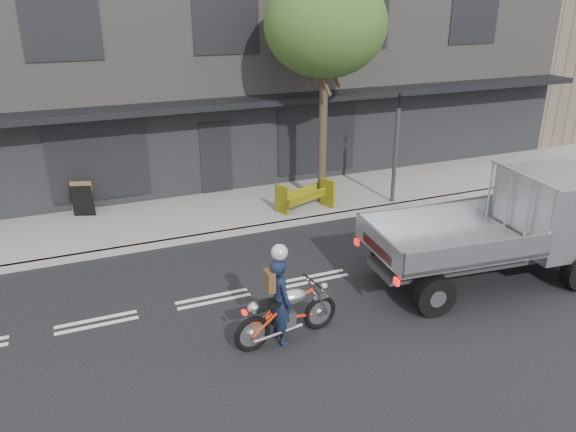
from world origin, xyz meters
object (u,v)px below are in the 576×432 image
(flatbed_ute, at_px, (537,216))
(construction_barrier, at_px, (308,198))
(street_tree, at_px, (325,25))
(rider, at_px, (280,301))
(sandwich_board, at_px, (83,201))
(motorcycle, at_px, (287,312))
(traffic_light_pole, at_px, (395,154))

(flatbed_ute, bearing_deg, construction_barrier, 128.46)
(street_tree, bearing_deg, rider, -121.90)
(street_tree, height_order, sandwich_board, street_tree)
(construction_barrier, xyz_separation_m, sandwich_board, (-6.05, 2.14, 0.04))
(motorcycle, xyz_separation_m, rider, (-0.15, -0.00, 0.27))
(traffic_light_pole, xyz_separation_m, rider, (-5.84, -5.31, -0.80))
(rider, distance_m, construction_barrier, 6.27)
(sandwich_board, bearing_deg, flatbed_ute, -19.16)
(motorcycle, height_order, flatbed_ute, flatbed_ute)
(street_tree, relative_size, construction_barrier, 4.30)
(traffic_light_pole, height_order, construction_barrier, traffic_light_pole)
(street_tree, distance_m, motorcycle, 8.58)
(rider, xyz_separation_m, flatbed_ute, (6.39, 0.32, 0.58))
(flatbed_ute, height_order, construction_barrier, flatbed_ute)
(motorcycle, bearing_deg, street_tree, 51.63)
(motorcycle, bearing_deg, sandwich_board, 104.87)
(sandwich_board, bearing_deg, traffic_light_pole, 4.13)
(motorcycle, relative_size, rider, 1.28)
(rider, xyz_separation_m, sandwich_board, (-2.98, 7.60, -0.23))
(rider, distance_m, sandwich_board, 8.17)
(traffic_light_pole, distance_m, flatbed_ute, 5.03)
(flatbed_ute, bearing_deg, traffic_light_pole, 101.97)
(traffic_light_pole, xyz_separation_m, motorcycle, (-5.69, -5.31, -1.07))
(motorcycle, distance_m, rider, 0.31)
(rider, bearing_deg, street_tree, -39.39)
(rider, height_order, flatbed_ute, flatbed_ute)
(rider, bearing_deg, traffic_light_pole, -55.18)
(traffic_light_pole, height_order, sandwich_board, traffic_light_pole)
(motorcycle, relative_size, sandwich_board, 2.28)
(street_tree, relative_size, rider, 3.95)
(motorcycle, height_order, construction_barrier, motorcycle)
(flatbed_ute, xyz_separation_m, sandwich_board, (-9.37, 7.28, -0.80))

